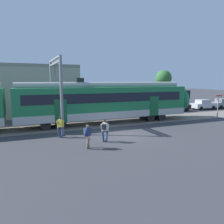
{
  "coord_description": "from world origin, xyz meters",
  "views": [
    {
      "loc": [
        -7.61,
        -15.99,
        4.49
      ],
      "look_at": [
        -0.01,
        2.39,
        1.6
      ],
      "focal_mm": 35.0,
      "sensor_mm": 36.0,
      "label": 1
    }
  ],
  "objects_px": {
    "parked_car_black": "(176,106)",
    "parked_car_grey": "(223,103)",
    "parked_car_silver": "(203,104)",
    "pedestrian_yellow": "(60,126)",
    "pedestrian_white": "(105,129)",
    "commuter_train": "(18,105)",
    "crossing_signal": "(218,102)",
    "pedestrian_navy": "(87,134)"
  },
  "relations": [
    {
      "from": "parked_car_black",
      "to": "parked_car_silver",
      "type": "xyz_separation_m",
      "value": [
        5.21,
        0.04,
        0.0
      ]
    },
    {
      "from": "pedestrian_yellow",
      "to": "pedestrian_white",
      "type": "relative_size",
      "value": 1.0
    },
    {
      "from": "pedestrian_white",
      "to": "parked_car_black",
      "type": "distance_m",
      "value": 18.99
    },
    {
      "from": "pedestrian_navy",
      "to": "parked_car_silver",
      "type": "relative_size",
      "value": 0.41
    },
    {
      "from": "pedestrian_yellow",
      "to": "parked_car_grey",
      "type": "xyz_separation_m",
      "value": [
        27.72,
        8.78,
        -0.18
      ]
    },
    {
      "from": "pedestrian_navy",
      "to": "pedestrian_white",
      "type": "height_order",
      "value": "same"
    },
    {
      "from": "commuter_train",
      "to": "pedestrian_yellow",
      "type": "xyz_separation_m",
      "value": [
        3.06,
        -4.17,
        -1.29
      ]
    },
    {
      "from": "pedestrian_navy",
      "to": "crossing_signal",
      "type": "bearing_deg",
      "value": 15.95
    },
    {
      "from": "pedestrian_white",
      "to": "crossing_signal",
      "type": "xyz_separation_m",
      "value": [
        15.44,
        3.87,
        1.02
      ]
    },
    {
      "from": "parked_car_grey",
      "to": "pedestrian_white",
      "type": "bearing_deg",
      "value": -155.57
    },
    {
      "from": "pedestrian_white",
      "to": "pedestrian_yellow",
      "type": "bearing_deg",
      "value": 137.62
    },
    {
      "from": "parked_car_silver",
      "to": "crossing_signal",
      "type": "distance_m",
      "value": 9.02
    },
    {
      "from": "parked_car_black",
      "to": "parked_car_grey",
      "type": "bearing_deg",
      "value": 1.18
    },
    {
      "from": "parked_car_grey",
      "to": "parked_car_black",
      "type": "bearing_deg",
      "value": -178.82
    },
    {
      "from": "commuter_train",
      "to": "pedestrian_navy",
      "type": "xyz_separation_m",
      "value": [
        4.25,
        -7.72,
        -1.26
      ]
    },
    {
      "from": "pedestrian_white",
      "to": "parked_car_black",
      "type": "relative_size",
      "value": 0.41
    },
    {
      "from": "commuter_train",
      "to": "parked_car_grey",
      "type": "distance_m",
      "value": 31.15
    },
    {
      "from": "pedestrian_yellow",
      "to": "pedestrian_white",
      "type": "bearing_deg",
      "value": -42.38
    },
    {
      "from": "pedestrian_white",
      "to": "parked_car_black",
      "type": "bearing_deg",
      "value": 35.89
    },
    {
      "from": "crossing_signal",
      "to": "pedestrian_navy",
      "type": "bearing_deg",
      "value": -164.05
    },
    {
      "from": "pedestrian_yellow",
      "to": "parked_car_silver",
      "type": "height_order",
      "value": "pedestrian_yellow"
    },
    {
      "from": "pedestrian_yellow",
      "to": "pedestrian_navy",
      "type": "bearing_deg",
      "value": -71.44
    },
    {
      "from": "parked_car_grey",
      "to": "crossing_signal",
      "type": "bearing_deg",
      "value": -141.84
    },
    {
      "from": "pedestrian_white",
      "to": "parked_car_black",
      "type": "height_order",
      "value": "pedestrian_white"
    },
    {
      "from": "parked_car_black",
      "to": "crossing_signal",
      "type": "bearing_deg",
      "value": -89.54
    },
    {
      "from": "commuter_train",
      "to": "parked_car_grey",
      "type": "bearing_deg",
      "value": 8.52
    },
    {
      "from": "parked_car_grey",
      "to": "parked_car_silver",
      "type": "bearing_deg",
      "value": -177.91
    },
    {
      "from": "parked_car_silver",
      "to": "crossing_signal",
      "type": "relative_size",
      "value": 1.34
    },
    {
      "from": "parked_car_black",
      "to": "pedestrian_white",
      "type": "bearing_deg",
      "value": -144.11
    },
    {
      "from": "parked_car_black",
      "to": "parked_car_silver",
      "type": "distance_m",
      "value": 5.21
    },
    {
      "from": "pedestrian_white",
      "to": "parked_car_grey",
      "type": "bearing_deg",
      "value": 24.43
    },
    {
      "from": "pedestrian_white",
      "to": "parked_car_grey",
      "type": "height_order",
      "value": "pedestrian_white"
    },
    {
      "from": "crossing_signal",
      "to": "parked_car_black",
      "type": "bearing_deg",
      "value": 90.46
    },
    {
      "from": "parked_car_black",
      "to": "crossing_signal",
      "type": "distance_m",
      "value": 7.37
    },
    {
      "from": "pedestrian_navy",
      "to": "crossing_signal",
      "type": "relative_size",
      "value": 0.56
    },
    {
      "from": "pedestrian_navy",
      "to": "parked_car_grey",
      "type": "height_order",
      "value": "pedestrian_navy"
    },
    {
      "from": "commuter_train",
      "to": "parked_car_grey",
      "type": "xyz_separation_m",
      "value": [
        30.78,
        4.61,
        -1.47
      ]
    },
    {
      "from": "commuter_train",
      "to": "parked_car_silver",
      "type": "xyz_separation_m",
      "value": [
        26.43,
        4.45,
        -1.47
      ]
    },
    {
      "from": "parked_car_silver",
      "to": "pedestrian_yellow",
      "type": "bearing_deg",
      "value": -159.75
    },
    {
      "from": "pedestrian_yellow",
      "to": "crossing_signal",
      "type": "distance_m",
      "value": 18.3
    },
    {
      "from": "pedestrian_white",
      "to": "pedestrian_navy",
      "type": "bearing_deg",
      "value": -147.86
    },
    {
      "from": "pedestrian_navy",
      "to": "parked_car_black",
      "type": "height_order",
      "value": "pedestrian_navy"
    }
  ]
}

